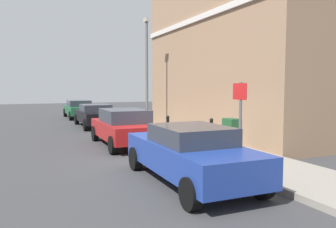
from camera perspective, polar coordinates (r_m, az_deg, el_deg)
The scene contains 12 objects.
ground at distance 11.09m, azimuth -0.72°, elevation -7.43°, with size 80.00×80.00×0.00m, color #38383A.
sidewalk at distance 17.31m, azimuth -2.40°, elevation -2.82°, with size 2.38×30.00×0.15m, color gray.
corner_building at distance 17.88m, azimuth 16.25°, elevation 10.60°, with size 8.00×11.33×8.47m.
car_blue at distance 8.14m, azimuth 3.73°, elevation -6.61°, with size 1.91×4.49×1.39m.
car_red at distance 13.33m, azimuth -7.46°, elevation -2.13°, with size 1.96×4.26×1.44m.
car_black at distance 19.87m, azimuth -12.30°, elevation -0.15°, with size 1.94×4.50×1.31m.
car_green at distance 25.85m, azimuth -14.97°, elevation 0.91°, with size 1.87×4.41×1.33m.
utility_cabinet at distance 11.05m, azimuth 10.81°, elevation -3.96°, with size 0.46×0.61×1.15m.
bollard_near_cabinet at distance 12.29m, azimuth 7.41°, elevation -2.95°, with size 0.14×0.14×1.04m.
bollard_far_kerb at distance 13.30m, azimuth -0.03°, elevation -2.34°, with size 0.14×0.14×1.04m.
street_sign at distance 9.09m, azimuth 12.22°, elevation 0.39°, with size 0.08×0.60×2.30m.
lamppost at distance 17.57m, azimuth -3.65°, elevation 7.83°, with size 0.20×0.44×5.72m.
Camera 1 is at (-4.25, -9.98, 2.32)m, focal length 35.67 mm.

